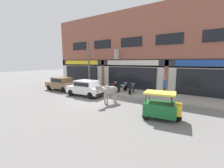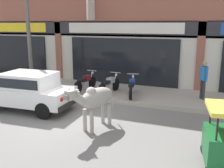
{
  "view_description": "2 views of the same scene",
  "coord_description": "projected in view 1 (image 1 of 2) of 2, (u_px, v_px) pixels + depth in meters",
  "views": [
    {
      "loc": [
        7.52,
        -9.66,
        3.18
      ],
      "look_at": [
        0.35,
        1.0,
        1.24
      ],
      "focal_mm": 24.0,
      "sensor_mm": 36.0,
      "label": 1
    },
    {
      "loc": [
        4.49,
        -7.57,
        3.28
      ],
      "look_at": [
        1.09,
        1.0,
        1.14
      ],
      "focal_mm": 42.0,
      "sensor_mm": 36.0,
      "label": 2
    }
  ],
  "objects": [
    {
      "name": "cow",
      "position": [
        110.0,
        90.0,
        11.37
      ],
      "size": [
        0.95,
        2.09,
        1.61
      ],
      "color": "#9E998E",
      "rests_on": "ground"
    },
    {
      "name": "car_1",
      "position": [
        86.0,
        87.0,
        13.83
      ],
      "size": [
        3.68,
        1.79,
        1.46
      ],
      "color": "black",
      "rests_on": "ground"
    },
    {
      "name": "ground_plane",
      "position": [
        102.0,
        100.0,
        12.55
      ],
      "size": [
        90.0,
        90.0,
        0.0
      ],
      "primitive_type": "plane",
      "color": "slate"
    },
    {
      "name": "motorcycle_1",
      "position": [
        122.0,
        88.0,
        14.93
      ],
      "size": [
        0.56,
        1.81,
        0.88
      ],
      "color": "black",
      "rests_on": "sidewalk"
    },
    {
      "name": "car_0",
      "position": [
        61.0,
        83.0,
        16.58
      ],
      "size": [
        3.67,
        1.76,
        1.46
      ],
      "color": "black",
      "rests_on": "ground"
    },
    {
      "name": "shop_building",
      "position": [
        132.0,
        53.0,
        16.42
      ],
      "size": [
        23.0,
        1.4,
        8.74
      ],
      "color": "#8E5142",
      "rests_on": "ground"
    },
    {
      "name": "utility_pole",
      "position": [
        89.0,
        65.0,
        16.21
      ],
      "size": [
        0.18,
        0.18,
        5.15
      ],
      "primitive_type": "cylinder",
      "color": "#595651",
      "rests_on": "sidewalk"
    },
    {
      "name": "sidewalk",
      "position": [
        124.0,
        91.0,
        15.58
      ],
      "size": [
        19.0,
        3.02,
        0.18
      ],
      "primitive_type": "cube",
      "color": "#A8A093",
      "rests_on": "ground"
    },
    {
      "name": "pedestrian",
      "position": [
        164.0,
        85.0,
        13.13
      ],
      "size": [
        0.32,
        0.43,
        1.6
      ],
      "color": "#2D2D33",
      "rests_on": "sidewalk"
    },
    {
      "name": "motorcycle_0",
      "position": [
        112.0,
        87.0,
        15.66
      ],
      "size": [
        0.52,
        1.81,
        0.88
      ],
      "color": "black",
      "rests_on": "sidewalk"
    },
    {
      "name": "auto_rickshaw",
      "position": [
        162.0,
        108.0,
        8.26
      ],
      "size": [
        2.08,
        1.41,
        1.52
      ],
      "color": "black",
      "rests_on": "ground"
    },
    {
      "name": "motorcycle_2",
      "position": [
        131.0,
        89.0,
        14.32
      ],
      "size": [
        0.65,
        1.79,
        0.88
      ],
      "color": "black",
      "rests_on": "sidewalk"
    }
  ]
}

